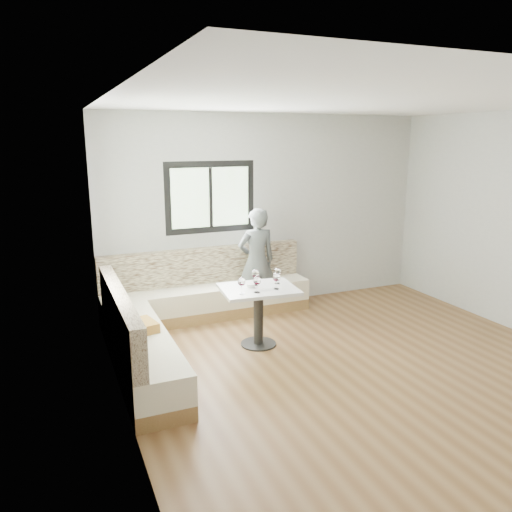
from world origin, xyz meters
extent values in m
cube|color=brown|center=(0.00, 0.00, 0.00)|extent=(5.00, 5.00, 0.01)
cube|color=white|center=(0.00, 0.00, 2.80)|extent=(5.00, 5.00, 0.01)
cube|color=#B7B7B2|center=(0.00, 2.50, 1.40)|extent=(5.00, 0.01, 2.80)
cube|color=#B7B7B2|center=(-2.50, 0.00, 1.40)|extent=(0.01, 5.00, 2.80)
cube|color=black|center=(-0.90, 2.49, 1.65)|extent=(1.30, 0.02, 1.00)
cube|color=black|center=(-2.49, 0.90, 1.65)|extent=(0.02, 1.30, 1.00)
cube|color=olive|center=(-1.05, 2.23, 0.08)|extent=(2.90, 0.55, 0.16)
cube|color=beige|center=(-1.05, 2.23, 0.30)|extent=(2.90, 0.55, 0.29)
cube|color=beige|center=(-1.05, 2.43, 0.70)|extent=(2.90, 0.14, 0.50)
cube|color=olive|center=(-2.23, 0.82, 0.08)|extent=(0.55, 2.25, 0.16)
cube|color=beige|center=(-2.23, 0.82, 0.30)|extent=(0.55, 2.25, 0.29)
cube|color=beige|center=(-2.43, 0.82, 0.70)|extent=(0.14, 2.25, 0.50)
cube|color=#B67D2F|center=(-2.24, 0.92, 0.50)|extent=(0.41, 0.41, 0.10)
cylinder|color=black|center=(-0.79, 1.06, 0.01)|extent=(0.43, 0.43, 0.02)
cylinder|color=black|center=(-0.79, 1.06, 0.34)|extent=(0.12, 0.12, 0.69)
cube|color=silver|center=(-0.79, 1.06, 0.70)|extent=(0.95, 0.77, 0.04)
imported|color=#505656|center=(-0.34, 2.16, 0.76)|extent=(0.56, 0.37, 1.51)
cylinder|color=white|center=(-0.86, 1.13, 0.74)|extent=(0.10, 0.10, 0.04)
sphere|color=black|center=(-0.84, 1.13, 0.75)|extent=(0.02, 0.02, 0.02)
sphere|color=black|center=(-0.87, 1.13, 0.75)|extent=(0.02, 0.02, 0.02)
sphere|color=black|center=(-0.86, 1.11, 0.75)|extent=(0.02, 0.02, 0.02)
cylinder|color=white|center=(-1.06, 0.92, 0.73)|extent=(0.06, 0.06, 0.01)
cylinder|color=white|center=(-1.06, 0.92, 0.77)|extent=(0.01, 0.01, 0.09)
ellipsoid|color=white|center=(-1.06, 0.92, 0.87)|extent=(0.09, 0.09, 0.11)
cylinder|color=#410717|center=(-1.06, 0.92, 0.84)|extent=(0.06, 0.06, 0.02)
cylinder|color=white|center=(-0.88, 0.89, 0.73)|extent=(0.06, 0.06, 0.01)
cylinder|color=white|center=(-0.88, 0.89, 0.77)|extent=(0.01, 0.01, 0.09)
ellipsoid|color=white|center=(-0.88, 0.89, 0.87)|extent=(0.09, 0.09, 0.11)
cylinder|color=#410717|center=(-0.88, 0.89, 0.84)|extent=(0.06, 0.06, 0.02)
cylinder|color=white|center=(-0.62, 0.93, 0.73)|extent=(0.06, 0.06, 0.01)
cylinder|color=white|center=(-0.62, 0.93, 0.77)|extent=(0.01, 0.01, 0.09)
ellipsoid|color=white|center=(-0.62, 0.93, 0.87)|extent=(0.09, 0.09, 0.11)
cylinder|color=#410717|center=(-0.62, 0.93, 0.84)|extent=(0.06, 0.06, 0.02)
cylinder|color=white|center=(-0.78, 1.17, 0.73)|extent=(0.06, 0.06, 0.01)
cylinder|color=white|center=(-0.78, 1.17, 0.77)|extent=(0.01, 0.01, 0.09)
ellipsoid|color=white|center=(-0.78, 1.17, 0.87)|extent=(0.09, 0.09, 0.11)
cylinder|color=#410717|center=(-0.78, 1.17, 0.84)|extent=(0.06, 0.06, 0.02)
cylinder|color=white|center=(-0.51, 1.14, 0.73)|extent=(0.06, 0.06, 0.01)
cylinder|color=white|center=(-0.51, 1.14, 0.77)|extent=(0.01, 0.01, 0.09)
ellipsoid|color=white|center=(-0.51, 1.14, 0.87)|extent=(0.09, 0.09, 0.11)
cylinder|color=#410717|center=(-0.51, 1.14, 0.84)|extent=(0.06, 0.06, 0.02)
camera|label=1|loc=(-3.03, -4.14, 2.45)|focal=35.00mm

